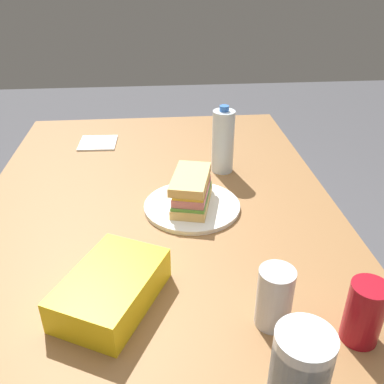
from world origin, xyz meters
name	(u,v)px	position (x,y,z in m)	size (l,w,h in m)	color
dining_table	(160,245)	(0.00, 0.00, 0.68)	(1.51, 0.97, 0.77)	olive
paper_plate	(192,206)	(0.03, -0.09, 0.78)	(0.26, 0.26, 0.01)	white
sandwich	(192,190)	(0.03, -0.09, 0.82)	(0.20, 0.13, 0.08)	#DBB26B
soda_can_red	(364,313)	(-0.44, -0.35, 0.83)	(0.07, 0.07, 0.12)	maroon
chip_bag	(111,289)	(-0.31, 0.10, 0.81)	(0.23, 0.15, 0.07)	yellow
water_bottle_tall	(223,141)	(0.25, -0.21, 0.87)	(0.07, 0.07, 0.21)	silver
plastic_cup_stack	(299,378)	(-0.57, -0.19, 0.86)	(0.08, 0.08, 0.17)	silver
soda_can_silver	(274,297)	(-0.39, -0.20, 0.83)	(0.07, 0.07, 0.12)	silver
paper_napkin	(98,143)	(0.50, 0.21, 0.77)	(0.13, 0.13, 0.01)	white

